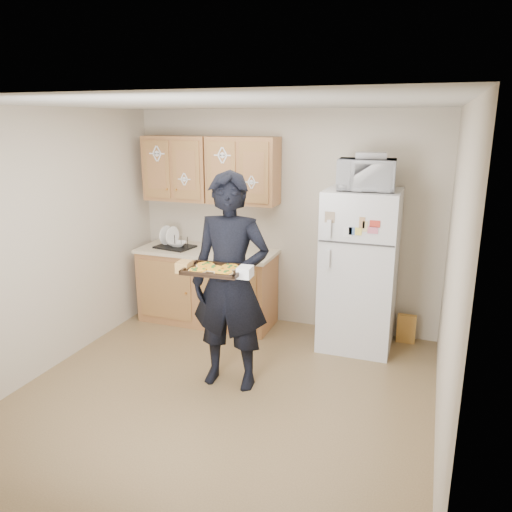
% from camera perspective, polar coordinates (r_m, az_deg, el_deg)
% --- Properties ---
extents(floor, '(3.60, 3.60, 0.00)m').
position_cam_1_polar(floor, '(4.67, -3.70, -15.37)').
color(floor, brown).
rests_on(floor, ground).
extents(ceiling, '(3.60, 3.60, 0.00)m').
position_cam_1_polar(ceiling, '(4.02, -4.33, 16.97)').
color(ceiling, beige).
rests_on(ceiling, wall_back).
extents(wall_back, '(3.60, 0.04, 2.50)m').
position_cam_1_polar(wall_back, '(5.82, 3.18, 4.08)').
color(wall_back, '#BDB099').
rests_on(wall_back, floor).
extents(wall_front, '(3.60, 0.04, 2.50)m').
position_cam_1_polar(wall_front, '(2.73, -19.63, -10.11)').
color(wall_front, '#BDB099').
rests_on(wall_front, floor).
extents(wall_left, '(0.04, 3.60, 2.50)m').
position_cam_1_polar(wall_left, '(5.15, -22.63, 1.44)').
color(wall_left, '#BDB099').
rests_on(wall_left, floor).
extents(wall_right, '(0.04, 3.60, 2.50)m').
position_cam_1_polar(wall_right, '(3.84, 21.42, -2.90)').
color(wall_right, '#BDB099').
rests_on(wall_right, floor).
extents(refrigerator, '(0.75, 0.70, 1.70)m').
position_cam_1_polar(refrigerator, '(5.37, 11.72, -1.59)').
color(refrigerator, silver).
rests_on(refrigerator, floor).
extents(base_cabinet, '(1.60, 0.60, 0.86)m').
position_cam_1_polar(base_cabinet, '(6.04, -5.57, -3.60)').
color(base_cabinet, olive).
rests_on(base_cabinet, floor).
extents(countertop, '(1.64, 0.64, 0.04)m').
position_cam_1_polar(countertop, '(5.91, -5.68, 0.53)').
color(countertop, beige).
rests_on(countertop, base_cabinet).
extents(upper_cab_left, '(0.80, 0.33, 0.75)m').
position_cam_1_polar(upper_cab_left, '(6.05, -8.84, 9.86)').
color(upper_cab_left, olive).
rests_on(upper_cab_left, wall_back).
extents(upper_cab_right, '(0.80, 0.33, 0.75)m').
position_cam_1_polar(upper_cab_right, '(5.70, -1.48, 9.71)').
color(upper_cab_right, olive).
rests_on(upper_cab_right, wall_back).
extents(cereal_box, '(0.20, 0.07, 0.32)m').
position_cam_1_polar(cereal_box, '(5.79, 16.79, -7.96)').
color(cereal_box, '#D8C54C').
rests_on(cereal_box, floor).
extents(person, '(0.74, 0.51, 1.97)m').
position_cam_1_polar(person, '(4.44, -2.95, -3.04)').
color(person, black).
rests_on(person, floor).
extents(baking_tray, '(0.50, 0.37, 0.04)m').
position_cam_1_polar(baking_tray, '(4.13, -4.80, -1.66)').
color(baking_tray, black).
rests_on(baking_tray, person).
extents(pizza_front_left, '(0.16, 0.16, 0.02)m').
position_cam_1_polar(pizza_front_left, '(4.10, -6.66, -1.59)').
color(pizza_front_left, '#FFA820').
rests_on(pizza_front_left, baking_tray).
extents(pizza_front_right, '(0.16, 0.16, 0.02)m').
position_cam_1_polar(pizza_front_right, '(4.01, -3.74, -1.87)').
color(pizza_front_right, '#FFA820').
rests_on(pizza_front_right, baking_tray).
extents(pizza_back_left, '(0.16, 0.16, 0.02)m').
position_cam_1_polar(pizza_back_left, '(4.24, -5.81, -1.00)').
color(pizza_back_left, '#FFA820').
rests_on(pizza_back_left, baking_tray).
extents(pizza_back_right, '(0.16, 0.16, 0.02)m').
position_cam_1_polar(pizza_back_right, '(4.16, -2.97, -1.25)').
color(pizza_back_right, '#FFA820').
rests_on(pizza_back_right, baking_tray).
extents(pizza_center, '(0.16, 0.16, 0.02)m').
position_cam_1_polar(pizza_center, '(4.12, -4.80, -1.42)').
color(pizza_center, '#FFA820').
rests_on(pizza_center, baking_tray).
extents(microwave, '(0.59, 0.42, 0.31)m').
position_cam_1_polar(microwave, '(5.12, 12.51, 9.06)').
color(microwave, silver).
rests_on(microwave, refrigerator).
extents(foil_pan, '(0.32, 0.24, 0.06)m').
position_cam_1_polar(foil_pan, '(5.13, 13.02, 11.13)').
color(foil_pan, silver).
rests_on(foil_pan, microwave).
extents(dish_rack, '(0.48, 0.39, 0.17)m').
position_cam_1_polar(dish_rack, '(6.04, -9.27, 1.74)').
color(dish_rack, black).
rests_on(dish_rack, countertop).
extents(bowl, '(0.26, 0.26, 0.05)m').
position_cam_1_polar(bowl, '(6.03, -8.93, 1.36)').
color(bowl, silver).
rests_on(bowl, dish_rack).
extents(soap_bottle, '(0.09, 0.09, 0.20)m').
position_cam_1_polar(soap_bottle, '(5.65, -2.61, 1.12)').
color(soap_bottle, silver).
rests_on(soap_bottle, countertop).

